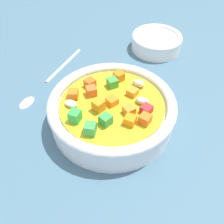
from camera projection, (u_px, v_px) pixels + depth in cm
name	position (u px, v px, depth cm)	size (l,w,h in cm)	color
ground_plane	(112.00, 125.00, 43.15)	(140.00, 140.00, 2.00)	#42667A
soup_bowl_main	(112.00, 110.00, 40.41)	(20.38, 20.38, 6.02)	white
spoon	(47.00, 81.00, 49.15)	(12.30, 18.76, 0.89)	silver
side_bowl_small	(156.00, 42.00, 56.53)	(11.20, 11.20, 3.50)	white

